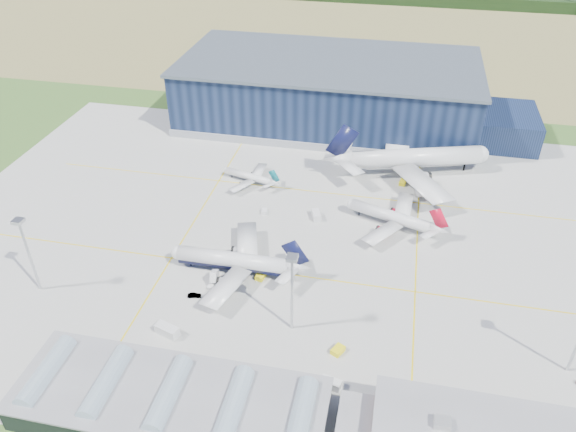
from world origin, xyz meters
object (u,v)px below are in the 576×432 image
(airliner_widebody, at_px, (416,149))
(gse_van_a, at_px, (167,330))
(car_b, at_px, (194,295))
(gse_van_c, at_px, (331,384))
(light_mast_center, at_px, (292,281))
(gse_cart_a, at_px, (264,212))
(airstair, at_px, (215,278))
(gse_tug_a, at_px, (261,276))
(gse_tug_c, at_px, (403,182))
(light_mast_west, at_px, (26,244))
(hangar, at_px, (335,94))
(airliner_red, at_px, (391,211))
(gse_van_b, at_px, (316,215))
(airliner_navy, at_px, (232,253))
(airliner_regional, at_px, (249,173))
(gse_tug_b, at_px, (338,350))

(airliner_widebody, height_order, gse_van_a, airliner_widebody)
(car_b, bearing_deg, gse_van_c, -131.29)
(light_mast_center, height_order, gse_cart_a, light_mast_center)
(gse_van_a, distance_m, airstair, 21.69)
(airliner_widebody, relative_size, gse_tug_a, 17.43)
(gse_tug_c, bearing_deg, gse_van_c, -86.27)
(airliner_widebody, height_order, gse_tug_c, airliner_widebody)
(light_mast_west, height_order, gse_tug_c, light_mast_west)
(gse_tug_a, xyz_separation_m, gse_cart_a, (-6.86, 31.60, -0.12))
(hangar, xyz_separation_m, airliner_red, (28.46, -74.80, -6.08))
(hangar, height_order, airliner_red, hangar)
(light_mast_center, height_order, gse_van_b, light_mast_center)
(airliner_navy, bearing_deg, airliner_regional, -80.25)
(hangar, bearing_deg, car_b, -99.81)
(airliner_navy, distance_m, gse_cart_a, 31.11)
(gse_cart_a, height_order, gse_van_c, gse_van_c)
(airliner_navy, xyz_separation_m, car_b, (-7.20, -12.36, -6.02))
(airliner_red, bearing_deg, airliner_widebody, -81.15)
(car_b, bearing_deg, airstair, -39.85)
(airliner_regional, bearing_deg, light_mast_center, 129.49)
(gse_tug_b, bearing_deg, light_mast_center, -176.83)
(gse_van_c, distance_m, airstair, 46.33)
(airstair, bearing_deg, hangar, 72.65)
(airliner_red, distance_m, gse_tug_a, 47.41)
(airliner_regional, bearing_deg, gse_cart_a, 135.00)
(gse_van_a, bearing_deg, airliner_regional, 17.19)
(airliner_navy, xyz_separation_m, gse_van_c, (32.82, -34.00, -5.50))
(airstair, bearing_deg, light_mast_west, -173.42)
(gse_van_a, height_order, gse_van_b, gse_van_a)
(airliner_red, bearing_deg, gse_tug_b, 99.87)
(airliner_red, xyz_separation_m, gse_van_b, (-23.42, -0.89, -4.38))
(airliner_widebody, bearing_deg, gse_tug_c, -127.98)
(gse_van_b, xyz_separation_m, gse_tug_c, (26.37, 27.22, -0.42))
(gse_van_a, relative_size, gse_cart_a, 2.15)
(light_mast_center, relative_size, airliner_widebody, 0.38)
(gse_van_c, bearing_deg, gse_van_a, 93.12)
(airliner_widebody, bearing_deg, airstair, -142.83)
(gse_van_a, bearing_deg, airstair, 3.27)
(light_mast_center, bearing_deg, gse_tug_c, 72.39)
(light_mast_center, height_order, gse_tug_b, light_mast_center)
(gse_van_c, height_order, car_b, gse_van_c)
(gse_tug_a, relative_size, gse_tug_c, 1.04)
(hangar, distance_m, airstair, 114.09)
(gse_tug_b, distance_m, car_b, 41.74)
(light_mast_west, xyz_separation_m, car_b, (42.22, 5.64, -14.85))
(gse_cart_a, bearing_deg, light_mast_west, -147.46)
(gse_tug_b, relative_size, car_b, 0.95)
(airstair, bearing_deg, airliner_regional, 86.47)
(light_mast_center, height_order, airliner_red, light_mast_center)
(airliner_navy, bearing_deg, airliner_widebody, -125.99)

